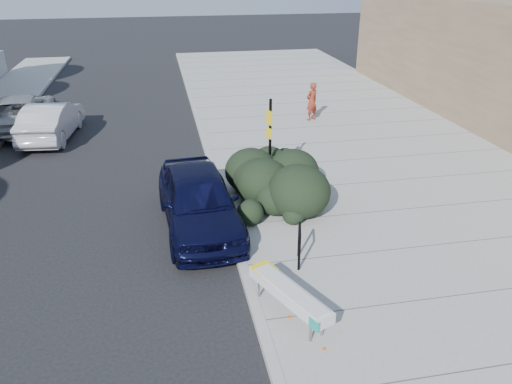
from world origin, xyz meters
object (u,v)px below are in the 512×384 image
at_px(bike_rack, 299,242).
at_px(sedan_navy, 199,200).
at_px(wagon_silver, 51,120).
at_px(suv_silver, 21,112).
at_px(bench, 289,294).
at_px(pedestrian, 312,102).
at_px(sign_post, 270,137).

bearing_deg(bike_rack, sedan_navy, 145.78).
distance_m(wagon_silver, suv_silver, 2.18).
relative_size(sedan_navy, wagon_silver, 1.06).
relative_size(bench, wagon_silver, 0.48).
height_order(bench, pedestrian, pedestrian).
height_order(sedan_navy, suv_silver, sedan_navy).
bearing_deg(sedan_navy, sign_post, 39.41).
xyz_separation_m(bench, sedan_navy, (-1.40, 4.27, 0.15)).
bearing_deg(pedestrian, bike_rack, 43.68).
bearing_deg(bench, bike_rack, 44.80).
distance_m(bike_rack, pedestrian, 11.73).
bearing_deg(bench, wagon_silver, 93.10).
xyz_separation_m(wagon_silver, pedestrian, (10.97, -0.04, 0.24)).
xyz_separation_m(sign_post, suv_silver, (-9.14, 8.03, -0.95)).
relative_size(sedan_navy, pedestrian, 2.88).
height_order(bench, sign_post, sign_post).
bearing_deg(sedan_navy, bike_rack, -52.94).
xyz_separation_m(sedan_navy, pedestrian, (5.77, 8.69, 0.16)).
relative_size(bench, sign_post, 0.81).
height_order(bike_rack, sedan_navy, sedan_navy).
xyz_separation_m(sign_post, sedan_navy, (-2.44, -2.29, -0.87)).
bearing_deg(wagon_silver, suv_silver, -40.57).
bearing_deg(sign_post, wagon_silver, 118.93).
xyz_separation_m(suv_silver, pedestrian, (12.47, -1.63, 0.24)).
relative_size(sedan_navy, suv_silver, 0.90).
xyz_separation_m(sign_post, pedestrian, (3.33, 6.40, -0.70)).
xyz_separation_m(bench, sign_post, (1.05, 6.55, 1.02)).
distance_m(sign_post, sedan_navy, 3.46).
distance_m(bench, wagon_silver, 14.57).
bearing_deg(bike_rack, wagon_silver, 138.21).
height_order(sign_post, wagon_silver, sign_post).
relative_size(wagon_silver, pedestrian, 2.71).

